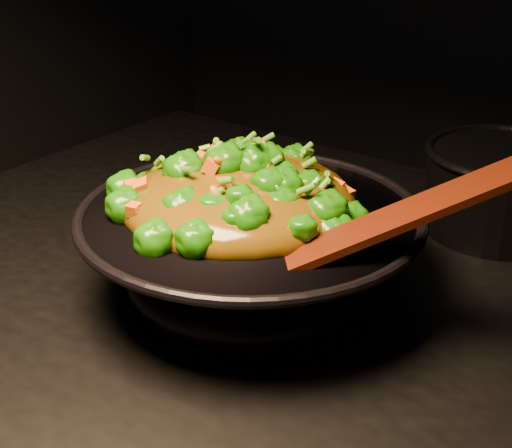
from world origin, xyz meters
The scene contains 4 objects.
wok centered at (-0.08, -0.01, 0.95)m, with size 0.35×0.35×0.10m, color black, non-canonical shape.
stir_fry centered at (-0.10, 0.00, 1.04)m, with size 0.25×0.25×0.09m, color #1B6207, non-canonical shape.
spatula centered at (0.10, 0.02, 1.05)m, with size 0.29×0.04×0.01m, color #371805.
back_pot centered at (0.07, 0.32, 0.95)m, with size 0.19×0.19×0.11m, color black.
Camera 1 is at (0.37, -0.59, 1.34)m, focal length 55.00 mm.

